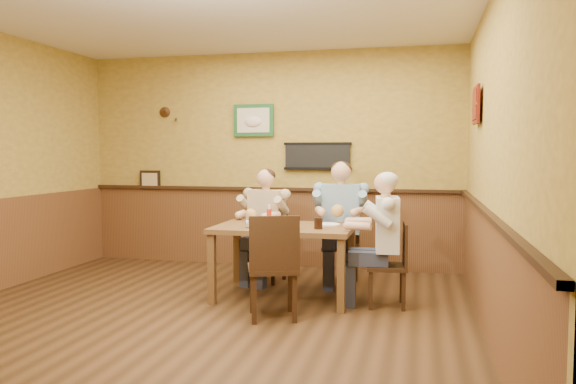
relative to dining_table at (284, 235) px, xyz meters
name	(u,v)px	position (x,y,z in m)	size (l,w,h in m)	color
room	(215,131)	(-0.47, -0.71, 1.03)	(5.02, 5.03, 2.81)	#321F0F
dining_table	(284,235)	(0.00, 0.00, 0.00)	(1.40, 0.90, 0.75)	brown
chair_back_left	(267,246)	(-0.38, 0.70, -0.25)	(0.38, 0.38, 0.82)	#311E0F
chair_back_right	(341,245)	(0.47, 0.79, -0.22)	(0.41, 0.41, 0.88)	#311E0F
chair_right_end	(387,264)	(1.04, -0.06, -0.25)	(0.38, 0.38, 0.82)	#311E0F
chair_near_side	(273,266)	(0.06, -0.69, -0.18)	(0.44, 0.44, 0.95)	#311E0F
diner_tan_shirt	(267,231)	(-0.38, 0.70, -0.07)	(0.54, 0.54, 1.18)	#CBB28B
diner_blue_polo	(341,229)	(0.47, 0.79, -0.03)	(0.58, 0.58, 1.25)	#7A9AB7
diner_white_elder	(387,246)	(1.04, -0.06, -0.07)	(0.54, 0.54, 1.18)	silver
water_glass_left	(249,222)	(-0.31, -0.22, 0.15)	(0.07, 0.07, 0.11)	white
water_glass_mid	(295,225)	(0.18, -0.30, 0.15)	(0.07, 0.07, 0.11)	silver
cola_tumbler	(318,223)	(0.38, -0.15, 0.15)	(0.08, 0.08, 0.11)	black
hot_sauce_bottle	(269,217)	(-0.14, -0.10, 0.19)	(0.05, 0.05, 0.20)	red
salt_shaker	(269,220)	(-0.19, 0.11, 0.14)	(0.04, 0.04, 0.09)	white
pepper_shaker	(282,222)	(-0.01, -0.05, 0.14)	(0.04, 0.04, 0.10)	black
plate_far_left	(263,222)	(-0.29, 0.22, 0.10)	(0.26, 0.26, 0.02)	white
plate_far_right	(328,224)	(0.42, 0.15, 0.10)	(0.25, 0.25, 0.02)	white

